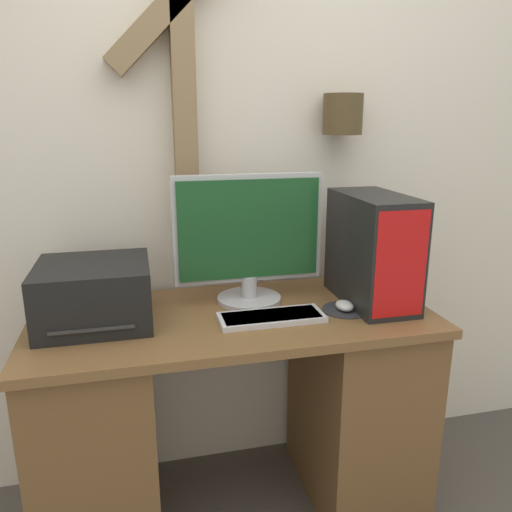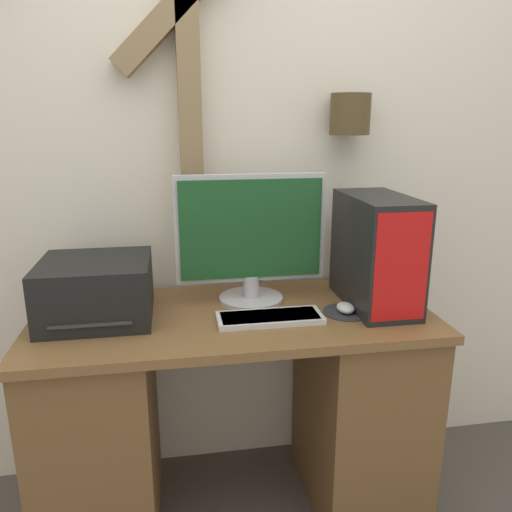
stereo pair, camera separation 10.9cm
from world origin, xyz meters
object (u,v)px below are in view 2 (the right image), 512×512
at_px(computer_tower, 377,252).
at_px(printer, 96,290).
at_px(keyboard, 270,317).
at_px(mouse, 346,308).
at_px(monitor, 251,237).

xyz_separation_m(computer_tower, printer, (-0.94, 0.04, -0.10)).
height_order(keyboard, mouse, mouse).
bearing_deg(computer_tower, mouse, -152.50).
distance_m(keyboard, computer_tower, 0.44).
distance_m(monitor, mouse, 0.40).
relative_size(mouse, printer, 0.23).
bearing_deg(printer, computer_tower, -2.15).
xyz_separation_m(keyboard, mouse, (0.26, 0.02, 0.01)).
relative_size(computer_tower, printer, 1.14).
bearing_deg(keyboard, computer_tower, 11.95).
height_order(monitor, printer, monitor).
relative_size(monitor, mouse, 6.66).
height_order(monitor, mouse, monitor).
height_order(mouse, computer_tower, computer_tower).
distance_m(mouse, computer_tower, 0.22).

